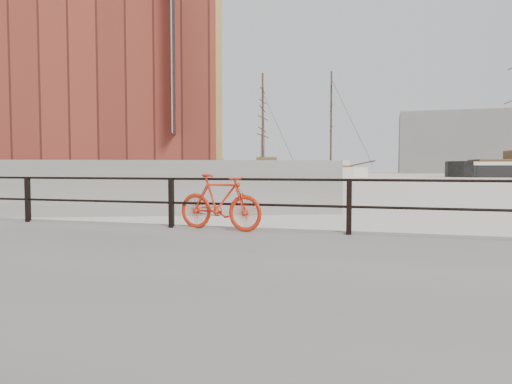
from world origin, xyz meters
The scene contains 15 objects.
ground centered at (0.00, 0.00, 0.00)m, with size 400.00×400.00×0.00m, color white.
promenade centered at (0.00, -4.00, 0.17)m, with size 36.00×8.00×0.35m, color gray.
far_quay centered at (-40.00, 72.00, 0.90)m, with size 24.00×150.00×1.80m, color gray.
guardrail centered at (0.00, -0.15, 0.85)m, with size 28.00×0.10×1.00m, color black, non-canonical shape.
bicycle centered at (-2.43, -0.25, 0.89)m, with size 1.79×0.27×1.08m, color red.
schooner_mid centered at (-14.91, 71.26, 0.00)m, with size 26.49×11.21×19.27m, color beige, non-canonical shape.
schooner_left centered at (-26.11, 71.23, 0.00)m, with size 22.05×10.02×16.98m, color silver, non-canonical shape.
workboat_near centered at (-21.79, 33.70, 0.00)m, with size 11.40×3.80×7.00m, color black, non-canonical shape.
workboat_far centered at (-34.54, 43.65, 0.00)m, with size 9.84×3.40×7.00m, color black, non-canonical shape.
apartment_terracotta centered at (-21.25, 20.26, 11.90)m, with size 20.00×15.00×20.20m, color maroon.
apartment_mustard centered at (-29.49, 40.65, 12.90)m, with size 22.00×15.00×22.20m, color gold.
apartment_cream centered at (-38.11, 61.98, 12.40)m, with size 20.00×15.00×21.20m, color beige.
apartment_grey centered at (-46.35, 82.38, 13.40)m, with size 22.00×15.00×23.20m, color #9B9B96.
apartment_brick centered at (-54.97, 103.70, 12.40)m, with size 24.00×15.00×21.20m, color brown.
industrial_west centered at (20.00, 140.00, 9.00)m, with size 32.00×18.00×18.00m, color gray.
Camera 1 is at (0.65, -8.42, 1.54)m, focal length 32.00 mm.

